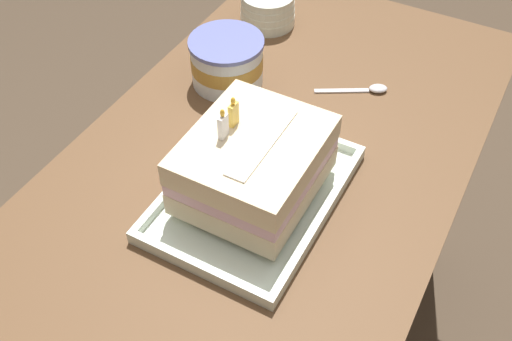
% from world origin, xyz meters
% --- Properties ---
extents(dining_table, '(1.24, 0.64, 0.77)m').
position_xyz_m(dining_table, '(0.00, 0.00, 0.65)').
color(dining_table, brown).
rests_on(dining_table, ground_plane).
extents(foil_tray, '(0.34, 0.25, 0.02)m').
position_xyz_m(foil_tray, '(-0.06, -0.02, 0.78)').
color(foil_tray, silver).
rests_on(foil_tray, dining_table).
extents(birthday_cake, '(0.22, 0.19, 0.16)m').
position_xyz_m(birthday_cake, '(-0.06, -0.02, 0.85)').
color(birthday_cake, beige).
rests_on(birthday_cake, foil_tray).
extents(bowl_stack, '(0.12, 0.12, 0.11)m').
position_xyz_m(bowl_stack, '(0.40, 0.19, 0.81)').
color(bowl_stack, silver).
rests_on(bowl_stack, dining_table).
extents(ice_cream_tub, '(0.14, 0.14, 0.09)m').
position_xyz_m(ice_cream_tub, '(0.18, 0.17, 0.82)').
color(ice_cream_tub, white).
rests_on(ice_cream_tub, dining_table).
extents(serving_spoon_near_tray, '(0.08, 0.13, 0.01)m').
position_xyz_m(serving_spoon_near_tray, '(0.29, -0.09, 0.78)').
color(serving_spoon_near_tray, silver).
rests_on(serving_spoon_near_tray, dining_table).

